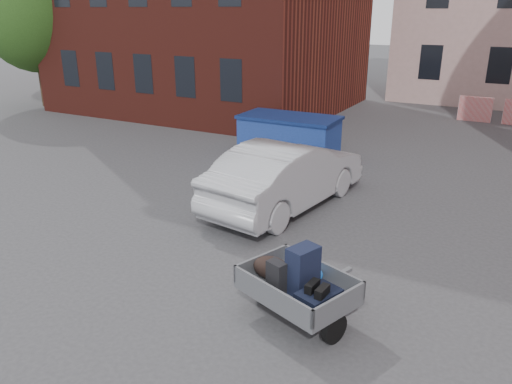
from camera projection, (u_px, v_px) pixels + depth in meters
The scene contains 5 objects.
ground at pixel (240, 254), 9.47m from camera, with size 120.00×120.00×0.00m, color #38383A.
far_building at pixel (152, 15), 35.21m from camera, with size 6.00×6.00×8.00m, color maroon.
trailer at pixel (297, 284), 7.27m from camera, with size 1.88×1.98×1.20m.
dumpster at pixel (289, 136), 15.62m from camera, with size 3.05×1.60×1.27m.
silver_car at pixel (287, 174), 11.54m from camera, with size 1.64×4.70×1.55m, color #AFB1B7.
Camera 1 is at (4.33, -7.31, 4.37)m, focal length 35.00 mm.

